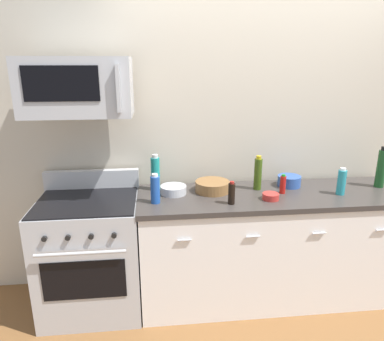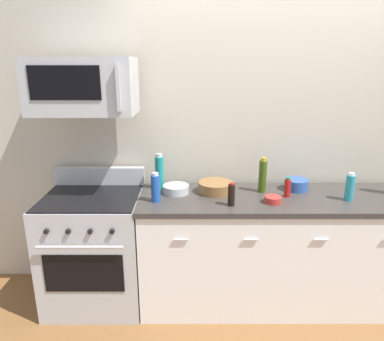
# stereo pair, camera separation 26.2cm
# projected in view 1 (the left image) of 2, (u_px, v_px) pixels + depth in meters

# --- Properties ---
(ground_plane) EXTENTS (6.27, 6.27, 0.00)m
(ground_plane) POSITION_uv_depth(u_px,v_px,m) (266.00, 293.00, 3.07)
(ground_plane) COLOR brown
(back_wall) EXTENTS (5.23, 0.10, 2.70)m
(back_wall) POSITION_uv_depth(u_px,v_px,m) (261.00, 130.00, 3.06)
(back_wall) COLOR beige
(back_wall) RESTS_ON ground_plane
(counter_unit) EXTENTS (2.14, 0.66, 0.92)m
(counter_unit) POSITION_uv_depth(u_px,v_px,m) (270.00, 246.00, 2.93)
(counter_unit) COLOR white
(counter_unit) RESTS_ON ground_plane
(range_oven) EXTENTS (0.76, 0.69, 1.07)m
(range_oven) POSITION_uv_depth(u_px,v_px,m) (92.00, 254.00, 2.79)
(range_oven) COLOR #B7BABF
(range_oven) RESTS_ON ground_plane
(microwave) EXTENTS (0.74, 0.44, 0.40)m
(microwave) POSITION_uv_depth(u_px,v_px,m) (77.00, 87.00, 2.46)
(microwave) COLOR #B7BABF
(bottle_wine_green) EXTENTS (0.07, 0.07, 0.34)m
(bottle_wine_green) POSITION_uv_depth(u_px,v_px,m) (381.00, 168.00, 2.91)
(bottle_wine_green) COLOR #19471E
(bottle_wine_green) RESTS_ON countertop_slab
(bottle_olive_oil) EXTENTS (0.06, 0.06, 0.28)m
(bottle_olive_oil) POSITION_uv_depth(u_px,v_px,m) (258.00, 174.00, 2.86)
(bottle_olive_oil) COLOR #385114
(bottle_olive_oil) RESTS_ON countertop_slab
(bottle_sparkling_teal) EXTENTS (0.07, 0.07, 0.30)m
(bottle_sparkling_teal) POSITION_uv_depth(u_px,v_px,m) (155.00, 173.00, 2.84)
(bottle_sparkling_teal) COLOR #197F7A
(bottle_sparkling_teal) RESTS_ON countertop_slab
(bottle_soda_blue) EXTENTS (0.07, 0.07, 0.22)m
(bottle_soda_blue) POSITION_uv_depth(u_px,v_px,m) (155.00, 189.00, 2.58)
(bottle_soda_blue) COLOR #1E4CA5
(bottle_soda_blue) RESTS_ON countertop_slab
(bottle_dish_soap) EXTENTS (0.07, 0.07, 0.22)m
(bottle_dish_soap) POSITION_uv_depth(u_px,v_px,m) (342.00, 182.00, 2.75)
(bottle_dish_soap) COLOR teal
(bottle_dish_soap) RESTS_ON countertop_slab
(bottle_hot_sauce_red) EXTENTS (0.05, 0.05, 0.15)m
(bottle_hot_sauce_red) POSITION_uv_depth(u_px,v_px,m) (283.00, 184.00, 2.79)
(bottle_hot_sauce_red) COLOR #B21914
(bottle_hot_sauce_red) RESTS_ON countertop_slab
(bottle_soy_sauce_dark) EXTENTS (0.05, 0.05, 0.17)m
(bottle_soy_sauce_dark) POSITION_uv_depth(u_px,v_px,m) (232.00, 193.00, 2.57)
(bottle_soy_sauce_dark) COLOR black
(bottle_soy_sauce_dark) RESTS_ON countertop_slab
(bowl_wooden_salad) EXTENTS (0.27, 0.27, 0.09)m
(bowl_wooden_salad) POSITION_uv_depth(u_px,v_px,m) (212.00, 186.00, 2.83)
(bowl_wooden_salad) COLOR brown
(bowl_wooden_salad) RESTS_ON countertop_slab
(bowl_red_small) EXTENTS (0.13, 0.13, 0.05)m
(bowl_red_small) POSITION_uv_depth(u_px,v_px,m) (271.00, 196.00, 2.67)
(bowl_red_small) COLOR #B72D28
(bowl_red_small) RESTS_ON countertop_slab
(bowl_steel_prep) EXTENTS (0.20, 0.20, 0.06)m
(bowl_steel_prep) POSITION_uv_depth(u_px,v_px,m) (173.00, 189.00, 2.79)
(bowl_steel_prep) COLOR #B2B5BA
(bowl_steel_prep) RESTS_ON countertop_slab
(bowl_blue_mixing) EXTENTS (0.19, 0.19, 0.09)m
(bowl_blue_mixing) POSITION_uv_depth(u_px,v_px,m) (289.00, 181.00, 2.96)
(bowl_blue_mixing) COLOR #2D519E
(bowl_blue_mixing) RESTS_ON countertop_slab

